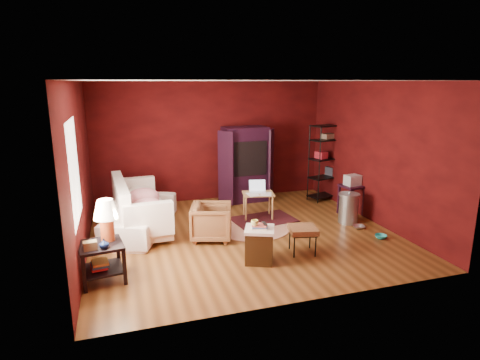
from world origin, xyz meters
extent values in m
cube|color=brown|center=(0.00, 0.00, -0.01)|extent=(5.50, 5.00, 0.02)
cube|color=white|center=(0.00, 0.00, 2.81)|extent=(5.50, 5.00, 0.02)
cube|color=#4E0B0B|center=(0.00, 2.51, 1.40)|extent=(5.50, 0.02, 2.80)
cube|color=#4E0B0B|center=(0.00, -2.51, 1.40)|extent=(5.50, 0.02, 2.80)
cube|color=#4E0B0B|center=(-2.76, 0.00, 1.40)|extent=(0.02, 5.00, 2.80)
cube|color=#4E0B0B|center=(2.76, 0.00, 1.40)|extent=(0.02, 5.00, 2.80)
cube|color=white|center=(-2.73, -1.00, 1.60)|extent=(0.02, 1.20, 1.40)
imported|color=white|center=(-1.80, 0.80, 0.44)|extent=(1.41, 2.33, 0.88)
imported|color=black|center=(-0.62, -0.06, 0.36)|extent=(0.83, 0.86, 0.72)
imported|color=silver|center=(2.25, -0.38, 0.12)|extent=(0.24, 0.10, 0.23)
imported|color=#24AAAA|center=(2.34, -0.95, 0.11)|extent=(0.22, 0.11, 0.21)
imported|color=#0C183C|center=(-2.42, -1.30, 0.63)|extent=(0.17, 0.17, 0.13)
imported|color=#F7F579|center=(-0.20, -1.22, 0.68)|extent=(0.12, 0.10, 0.11)
cube|color=black|center=(-2.47, -1.12, 0.54)|extent=(0.67, 0.67, 0.04)
cube|color=black|center=(-2.47, -1.12, 0.18)|extent=(0.62, 0.62, 0.03)
cube|color=black|center=(-2.69, -1.42, 0.28)|extent=(0.06, 0.06, 0.55)
cube|color=black|center=(-2.17, -1.35, 0.28)|extent=(0.06, 0.06, 0.55)
cube|color=black|center=(-2.77, -0.90, 0.28)|extent=(0.06, 0.06, 0.55)
cube|color=black|center=(-2.25, -0.82, 0.28)|extent=(0.06, 0.06, 0.55)
cylinder|color=#CA5225|center=(-2.37, -1.01, 0.73)|extent=(0.22, 0.22, 0.33)
cone|color=#F2E5C6|center=(-2.37, -1.01, 1.03)|extent=(0.40, 0.40, 0.28)
cube|color=olive|center=(-2.60, -1.29, 0.62)|extent=(0.19, 0.14, 0.12)
cube|color=#C5313F|center=(-2.52, -1.13, 0.22)|extent=(0.25, 0.30, 0.03)
cube|color=#3189C5|center=(-2.51, -1.13, 0.26)|extent=(0.25, 0.30, 0.03)
cube|color=gold|center=(-2.50, -1.13, 0.29)|extent=(0.25, 0.30, 0.03)
cube|color=white|center=(-1.79, 0.83, 0.29)|extent=(0.96, 2.02, 0.42)
cube|color=white|center=(-2.15, 0.80, 0.57)|extent=(0.31, 1.98, 0.83)
cube|color=white|center=(-1.73, -0.16, 0.52)|extent=(0.84, 0.24, 0.57)
cube|color=white|center=(-1.85, 1.81, 0.52)|extent=(0.84, 0.24, 0.57)
ellipsoid|color=red|center=(-1.70, 0.26, 0.62)|extent=(0.57, 0.57, 0.29)
ellipsoid|color=red|center=(-1.74, 0.83, 0.64)|extent=(0.64, 0.64, 0.33)
ellipsoid|color=white|center=(-1.77, 1.35, 0.60)|extent=(0.53, 0.53, 0.27)
cube|color=#43270F|center=(-0.11, -1.19, 0.26)|extent=(0.56, 0.56, 0.51)
cube|color=white|center=(-0.11, -1.19, 0.53)|extent=(0.59, 0.59, 0.05)
cube|color=beige|center=(-0.11, -1.19, 0.57)|extent=(0.30, 0.27, 0.02)
cube|color=#4D75B5|center=(-0.11, -1.19, 0.59)|extent=(0.28, 0.24, 0.02)
cube|color=#CF5C4D|center=(-0.11, -1.19, 0.61)|extent=(0.28, 0.26, 0.02)
cube|color=black|center=(-0.03, -1.20, 0.63)|extent=(0.05, 0.15, 0.02)
cube|color=black|center=(0.69, -1.10, 0.41)|extent=(0.52, 0.52, 0.09)
cube|color=black|center=(0.69, -1.10, 0.35)|extent=(0.47, 0.47, 0.02)
cylinder|color=black|center=(0.48, -1.23, 0.18)|extent=(0.03, 0.03, 0.36)
cylinder|color=black|center=(0.82, -1.31, 0.18)|extent=(0.03, 0.03, 0.36)
cylinder|color=black|center=(0.55, -0.89, 0.18)|extent=(0.03, 0.03, 0.36)
cylinder|color=black|center=(0.90, -0.96, 0.18)|extent=(0.03, 0.03, 0.36)
cylinder|color=beige|center=(0.27, 0.27, 0.01)|extent=(1.91, 1.91, 0.01)
cube|color=#50151C|center=(0.64, 0.62, 0.02)|extent=(1.36, 1.00, 0.01)
cube|color=tan|center=(0.58, 0.79, 0.53)|extent=(0.71, 0.56, 0.03)
cylinder|color=tan|center=(0.27, 0.66, 0.26)|extent=(0.04, 0.04, 0.53)
cylinder|color=tan|center=(0.81, 0.56, 0.26)|extent=(0.04, 0.04, 0.53)
cylinder|color=tan|center=(0.34, 1.02, 0.26)|extent=(0.04, 0.04, 0.53)
cylinder|color=tan|center=(0.88, 0.91, 0.26)|extent=(0.04, 0.04, 0.53)
cube|color=silver|center=(0.58, 0.82, 0.55)|extent=(0.38, 0.29, 0.02)
cube|color=silver|center=(0.61, 0.93, 0.67)|extent=(0.35, 0.14, 0.23)
cube|color=white|center=(0.43, 0.71, 0.55)|extent=(0.22, 0.32, 0.00)
cube|color=white|center=(0.70, 0.66, 0.55)|extent=(0.32, 0.38, 0.00)
cube|color=black|center=(0.71, 2.09, 0.89)|extent=(1.05, 0.61, 1.77)
cube|color=black|center=(0.72, 2.00, 1.07)|extent=(0.86, 0.46, 0.79)
cube|color=black|center=(0.17, 1.81, 0.89)|extent=(0.29, 0.36, 1.68)
cube|color=black|center=(1.28, 1.86, 0.89)|extent=(0.26, 0.38, 1.68)
cube|color=#303335|center=(0.71, 2.05, 0.98)|extent=(0.60, 0.49, 0.48)
cube|color=black|center=(0.73, 1.81, 0.98)|extent=(0.47, 0.03, 0.37)
cube|color=black|center=(0.71, 2.05, 0.42)|extent=(0.86, 0.51, 0.05)
cylinder|color=black|center=(2.28, 1.35, 0.90)|extent=(0.03, 0.03, 1.81)
cylinder|color=black|center=(3.09, 1.59, 0.90)|extent=(0.03, 0.03, 1.81)
cylinder|color=black|center=(2.17, 1.70, 0.90)|extent=(0.03, 0.03, 1.81)
cylinder|color=black|center=(2.99, 1.94, 0.90)|extent=(0.03, 0.03, 1.81)
cube|color=black|center=(2.63, 1.64, 0.10)|extent=(0.96, 0.61, 0.03)
cube|color=black|center=(2.63, 1.64, 0.55)|extent=(0.96, 0.61, 0.03)
cube|color=black|center=(2.63, 1.64, 1.00)|extent=(0.96, 0.61, 0.03)
cube|color=black|center=(2.63, 1.64, 1.46)|extent=(0.96, 0.61, 0.03)
cube|color=black|center=(2.63, 1.64, 1.79)|extent=(0.96, 0.61, 0.03)
cube|color=maroon|center=(2.44, 1.59, 1.11)|extent=(0.26, 0.30, 0.16)
cube|color=#32333F|center=(2.82, 1.70, 0.67)|extent=(0.31, 0.31, 0.20)
cube|color=#7E604B|center=(2.63, 1.64, 1.54)|extent=(0.35, 0.28, 0.12)
cube|color=black|center=(2.56, 0.41, 0.63)|extent=(0.49, 0.49, 0.04)
cube|color=black|center=(2.40, 0.20, 0.32)|extent=(0.05, 0.05, 0.63)
cube|color=black|center=(2.77, 0.25, 0.32)|extent=(0.05, 0.05, 0.63)
cube|color=black|center=(2.35, 0.57, 0.32)|extent=(0.05, 0.05, 0.63)
cube|color=black|center=(2.72, 0.62, 0.32)|extent=(0.05, 0.05, 0.63)
cube|color=silver|center=(2.56, 0.41, 0.76)|extent=(0.34, 0.28, 0.22)
cylinder|color=#AAB0B2|center=(2.22, -0.02, 0.29)|extent=(0.50, 0.50, 0.57)
cylinder|color=#AAB0B2|center=(2.22, -0.02, 0.59)|extent=(0.55, 0.55, 0.04)
sphere|color=#AAB0B2|center=(2.22, -0.02, 0.63)|extent=(0.08, 0.08, 0.06)
camera|label=1|loc=(-2.15, -6.73, 2.78)|focal=30.00mm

